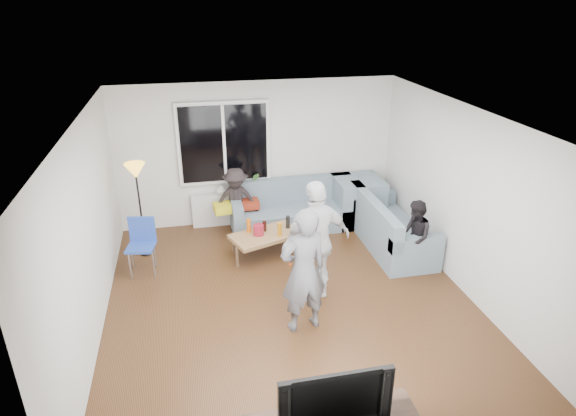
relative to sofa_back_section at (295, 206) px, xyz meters
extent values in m
cube|color=#56351C|center=(-0.58, -2.27, -0.45)|extent=(5.00, 5.50, 0.04)
cube|color=white|center=(-0.58, -2.27, 2.20)|extent=(5.00, 5.50, 0.04)
cube|color=silver|center=(-0.58, 0.50, 0.88)|extent=(5.00, 0.04, 2.60)
cube|color=silver|center=(-0.58, -5.04, 0.88)|extent=(5.00, 0.04, 2.60)
cube|color=silver|center=(-3.10, -2.27, 0.88)|extent=(0.04, 5.50, 2.60)
cube|color=silver|center=(1.94, -2.27, 0.88)|extent=(0.04, 5.50, 2.60)
cube|color=white|center=(-1.18, 0.42, 1.12)|extent=(1.62, 0.06, 1.47)
cube|color=black|center=(-1.18, 0.38, 1.12)|extent=(1.50, 0.02, 1.35)
cube|color=white|center=(-1.18, 0.37, 1.12)|extent=(0.05, 0.03, 1.35)
cube|color=silver|center=(-1.18, 0.38, -0.11)|extent=(1.30, 0.12, 0.62)
imported|color=#3C6F2C|center=(-0.68, 0.35, 0.38)|extent=(0.20, 0.16, 0.36)
imported|color=silver|center=(-1.28, 0.35, 0.29)|extent=(0.22, 0.22, 0.19)
cube|color=slate|center=(1.20, 0.00, 0.00)|extent=(0.85, 0.85, 0.85)
cube|color=yellow|center=(-1.26, -0.02, 0.09)|extent=(0.41, 0.36, 0.14)
cube|color=maroon|center=(-0.83, 0.06, 0.09)|extent=(0.37, 0.31, 0.13)
cube|color=#AA8152|center=(-0.70, -0.95, -0.22)|extent=(1.24, 0.94, 0.40)
cylinder|color=maroon|center=(-0.81, -0.96, 0.06)|extent=(0.17, 0.17, 0.17)
imported|color=#54545A|center=(-0.55, -2.89, 0.41)|extent=(0.68, 0.51, 1.67)
imported|color=silver|center=(-0.21, -2.24, 0.45)|extent=(1.10, 0.67, 1.75)
imported|color=black|center=(1.44, -1.86, 0.15)|extent=(0.57, 0.66, 1.15)
imported|color=black|center=(-1.05, 0.03, 0.18)|extent=(0.81, 0.50, 1.21)
imported|color=black|center=(-0.74, -4.77, 0.31)|extent=(1.03, 0.13, 0.59)
cylinder|color=#DD5E0D|center=(-0.95, -0.82, 0.09)|extent=(0.07, 0.07, 0.23)
cylinder|color=black|center=(-0.30, -0.81, 0.08)|extent=(0.07, 0.07, 0.21)
cylinder|color=black|center=(-0.69, -0.84, 0.06)|extent=(0.07, 0.07, 0.17)
cylinder|color=orange|center=(-0.49, -1.06, 0.09)|extent=(0.07, 0.07, 0.22)
camera|label=1|loc=(-1.82, -7.89, 3.56)|focal=30.43mm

